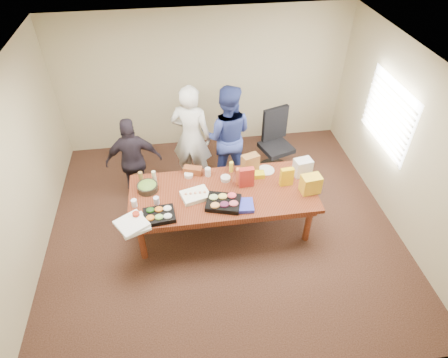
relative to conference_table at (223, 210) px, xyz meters
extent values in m
cube|color=#47301E|center=(0.00, 0.00, -0.39)|extent=(5.50, 5.00, 0.02)
cube|color=white|center=(0.00, 0.00, 2.33)|extent=(5.50, 5.00, 0.02)
cube|color=beige|center=(0.00, 2.50, 0.98)|extent=(5.50, 0.04, 2.70)
cube|color=beige|center=(0.00, -2.50, 0.98)|extent=(5.50, 0.04, 2.70)
cube|color=beige|center=(-2.75, 0.00, 0.98)|extent=(0.04, 5.00, 2.70)
cube|color=beige|center=(2.75, 0.00, 0.98)|extent=(0.04, 5.00, 2.70)
cube|color=white|center=(2.72, 0.60, 1.12)|extent=(0.03, 1.40, 1.10)
cube|color=beige|center=(2.68, 0.60, 1.12)|extent=(0.04, 1.36, 1.00)
cube|color=#4C1C0F|center=(0.00, 0.00, 0.00)|extent=(2.80, 1.20, 0.75)
cube|color=black|center=(1.17, 1.29, 0.22)|extent=(0.76, 0.76, 1.18)
imported|color=silver|center=(-0.36, 1.21, 0.59)|extent=(0.82, 0.68, 1.92)
imported|color=navy|center=(0.25, 1.23, 0.55)|extent=(1.03, 0.88, 1.86)
imported|color=black|center=(-1.35, 0.94, 0.41)|extent=(0.93, 0.42, 1.56)
cube|color=black|center=(-0.95, -0.39, 0.41)|extent=(0.46, 0.38, 0.07)
cube|color=black|center=(-0.03, -0.27, 0.41)|extent=(0.57, 0.50, 0.07)
cube|color=white|center=(-0.41, -0.05, 0.41)|extent=(0.46, 0.40, 0.07)
cylinder|color=black|center=(-1.11, 0.21, 0.43)|extent=(0.33, 0.33, 0.10)
cube|color=#3037C4|center=(0.21, -0.36, 0.40)|extent=(0.39, 0.31, 0.06)
cube|color=#A82A1F|center=(0.38, 0.10, 0.54)|extent=(0.23, 0.10, 0.33)
cube|color=yellow|center=(0.99, 0.04, 0.53)|extent=(0.21, 0.09, 0.30)
cube|color=#D9703E|center=(0.32, 0.15, 0.52)|extent=(0.20, 0.12, 0.28)
cylinder|color=silver|center=(-0.17, 0.42, 0.45)|extent=(0.11, 0.11, 0.14)
cylinder|color=yellow|center=(0.21, 0.47, 0.47)|extent=(0.07, 0.07, 0.18)
cylinder|color=brown|center=(-1.21, 0.37, 0.48)|extent=(0.08, 0.08, 0.22)
cylinder|color=beige|center=(-1.01, 0.40, 0.47)|extent=(0.07, 0.07, 0.19)
cube|color=#D2C10E|center=(0.58, 0.28, 0.41)|extent=(0.24, 0.15, 0.08)
cube|color=brown|center=(-0.41, 0.51, 0.43)|extent=(0.31, 0.21, 0.12)
cube|color=brown|center=(0.49, 0.40, 0.54)|extent=(0.29, 0.22, 0.34)
cylinder|color=#AD2D16|center=(-1.26, -0.40, 0.44)|extent=(0.11, 0.11, 0.13)
cylinder|color=silver|center=(-0.98, -0.11, 0.43)|extent=(0.10, 0.10, 0.12)
cylinder|color=white|center=(-1.30, -0.12, 0.43)|extent=(0.09, 0.09, 0.11)
cube|color=white|center=(-1.30, -0.52, 0.40)|extent=(0.49, 0.49, 0.04)
cube|color=white|center=(-1.32, -0.53, 0.44)|extent=(0.52, 0.52, 0.04)
cylinder|color=silver|center=(0.76, 0.41, 0.38)|extent=(0.34, 0.34, 0.02)
cylinder|color=silver|center=(0.63, 0.39, 0.38)|extent=(0.29, 0.29, 0.02)
cylinder|color=beige|center=(0.08, 0.27, 0.41)|extent=(0.18, 0.18, 0.06)
cylinder|color=silver|center=(-0.48, 0.44, 0.40)|extent=(0.16, 0.16, 0.06)
cube|color=silver|center=(1.30, 0.24, 0.52)|extent=(0.29, 0.23, 0.28)
cube|color=yellow|center=(1.30, -0.17, 0.52)|extent=(0.30, 0.23, 0.28)
camera|label=1|loc=(-0.59, -4.25, 4.26)|focal=30.85mm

